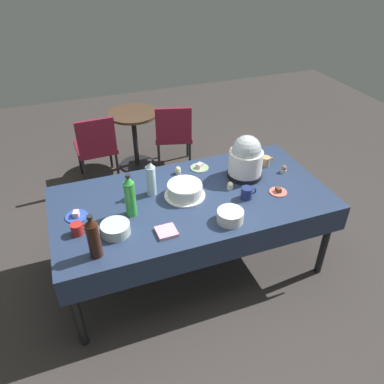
{
  "coord_description": "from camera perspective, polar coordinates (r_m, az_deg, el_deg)",
  "views": [
    {
      "loc": [
        -0.85,
        -2.28,
        2.51
      ],
      "look_at": [
        0.0,
        0.0,
        0.8
      ],
      "focal_mm": 35.2,
      "sensor_mm": 36.0,
      "label": 1
    }
  ],
  "objects": [
    {
      "name": "coffee_mug_red",
      "position": [
        2.75,
        -16.97,
        -5.36
      ],
      "size": [
        0.12,
        0.09,
        0.08
      ],
      "color": "#B2231E",
      "rests_on": "potluck_table"
    },
    {
      "name": "soda_bottle_water",
      "position": [
        2.98,
        -6.25,
        2.07
      ],
      "size": [
        0.08,
        0.08,
        0.32
      ],
      "color": "silver",
      "rests_on": "potluck_table"
    },
    {
      "name": "maroon_chair_left",
      "position": [
        4.45,
        -14.34,
        6.94
      ],
      "size": [
        0.46,
        0.46,
        0.85
      ],
      "color": "maroon",
      "rests_on": "ground"
    },
    {
      "name": "frosted_layer_cake",
      "position": [
        2.99,
        -1.11,
        0.27
      ],
      "size": [
        0.33,
        0.33,
        0.11
      ],
      "color": "silver",
      "rests_on": "potluck_table"
    },
    {
      "name": "glass_salad_bowl",
      "position": [
        2.69,
        -11.51,
        -5.48
      ],
      "size": [
        0.21,
        0.21,
        0.08
      ],
      "primitive_type": "cylinder",
      "color": "#B2C6BC",
      "rests_on": "potluck_table"
    },
    {
      "name": "ceramic_snack_bowl",
      "position": [
        2.75,
        5.81,
        -3.65
      ],
      "size": [
        0.2,
        0.2,
        0.09
      ],
      "primitive_type": "cylinder",
      "color": "silver",
      "rests_on": "potluck_table"
    },
    {
      "name": "dessert_plate_cobalt",
      "position": [
        2.93,
        -17.11,
        -3.42
      ],
      "size": [
        0.17,
        0.17,
        0.05
      ],
      "color": "#2D4CB2",
      "rests_on": "potluck_table"
    },
    {
      "name": "ground",
      "position": [
        3.49,
        0.0,
        -10.81
      ],
      "size": [
        9.0,
        9.0,
        0.0
      ],
      "primitive_type": "plane",
      "color": "#383330"
    },
    {
      "name": "coffee_mug_navy",
      "position": [
        3.0,
        8.31,
        -0.13
      ],
      "size": [
        0.13,
        0.09,
        0.1
      ],
      "color": "navy",
      "rests_on": "potluck_table"
    },
    {
      "name": "dessert_plate_coral",
      "position": [
        3.13,
        12.92,
        0.1
      ],
      "size": [
        0.14,
        0.14,
        0.04
      ],
      "color": "#E07266",
      "rests_on": "potluck_table"
    },
    {
      "name": "round_cafe_table",
      "position": [
        4.7,
        -8.75,
        9.33
      ],
      "size": [
        0.6,
        0.6,
        0.72
      ],
      "color": "#473323",
      "rests_on": "ground"
    },
    {
      "name": "cupcake_berry",
      "position": [
        3.1,
        5.79,
        0.98
      ],
      "size": [
        0.05,
        0.05,
        0.07
      ],
      "color": "beige",
      "rests_on": "potluck_table"
    },
    {
      "name": "cupcake_mint",
      "position": [
        3.28,
        -2.14,
        3.3
      ],
      "size": [
        0.05,
        0.05,
        0.07
      ],
      "color": "beige",
      "rests_on": "potluck_table"
    },
    {
      "name": "paper_napkin_stack",
      "position": [
        2.66,
        -3.9,
        -6.01
      ],
      "size": [
        0.14,
        0.14,
        0.02
      ],
      "primitive_type": "cube",
      "rotation": [
        0.0,
        0.0,
        0.02
      ],
      "color": "pink",
      "rests_on": "potluck_table"
    },
    {
      "name": "soda_bottle_lime_soda",
      "position": [
        2.77,
        -9.38,
        -0.64
      ],
      "size": [
        0.08,
        0.08,
        0.35
      ],
      "color": "green",
      "rests_on": "potluck_table"
    },
    {
      "name": "soda_bottle_cola",
      "position": [
        2.48,
        -14.69,
        -6.68
      ],
      "size": [
        0.09,
        0.09,
        0.33
      ],
      "color": "#33190F",
      "rests_on": "potluck_table"
    },
    {
      "name": "coffee_mug_tan",
      "position": [
        3.46,
        11.07,
        4.61
      ],
      "size": [
        0.13,
        0.09,
        0.09
      ],
      "color": "tan",
      "rests_on": "potluck_table"
    },
    {
      "name": "potluck_table",
      "position": [
        3.04,
        0.0,
        -1.73
      ],
      "size": [
        2.2,
        1.1,
        0.75
      ],
      "color": "navy",
      "rests_on": "ground"
    },
    {
      "name": "slow_cooker",
      "position": [
        3.2,
        8.16,
        5.09
      ],
      "size": [
        0.3,
        0.3,
        0.38
      ],
      "color": "black",
      "rests_on": "potluck_table"
    },
    {
      "name": "cupcake_rose",
      "position": [
        3.39,
        13.75,
        3.39
      ],
      "size": [
        0.05,
        0.05,
        0.07
      ],
      "color": "beige",
      "rests_on": "potluck_table"
    },
    {
      "name": "maroon_chair_right",
      "position": [
        4.61,
        -2.84,
        9.03
      ],
      "size": [
        0.54,
        0.54,
        0.85
      ],
      "color": "maroon",
      "rests_on": "ground"
    },
    {
      "name": "dessert_plate_sage",
      "position": [
        3.37,
        1.15,
        3.81
      ],
      "size": [
        0.16,
        0.16,
        0.05
      ],
      "color": "#8CA87F",
      "rests_on": "potluck_table"
    }
  ]
}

